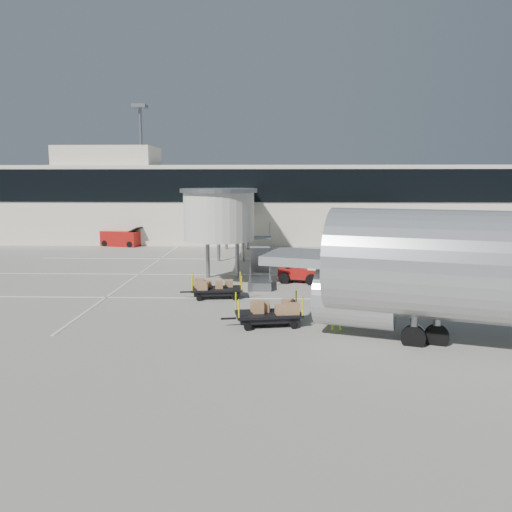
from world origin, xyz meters
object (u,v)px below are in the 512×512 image
(suitcase_cart, at_px, (366,274))
(belt_loader, at_px, (121,239))
(baggage_tug, at_px, (301,273))
(minivan, at_px, (378,255))
(box_cart_near, at_px, (270,313))
(ground_worker, at_px, (337,308))
(box_cart_far, at_px, (216,289))

(suitcase_cart, height_order, belt_loader, belt_loader)
(baggage_tug, distance_m, belt_loader, 24.30)
(belt_loader, bearing_deg, suitcase_cart, -23.22)
(minivan, bearing_deg, suitcase_cart, -133.28)
(baggage_tug, distance_m, box_cart_near, 9.97)
(minivan, bearing_deg, box_cart_near, -140.63)
(belt_loader, bearing_deg, minivan, -12.48)
(suitcase_cart, relative_size, belt_loader, 0.74)
(suitcase_cart, bearing_deg, baggage_tug, 163.29)
(box_cart_near, xyz_separation_m, ground_worker, (2.97, -0.46, 0.36))
(suitcase_cart, distance_m, ground_worker, 11.28)
(box_cart_near, distance_m, box_cart_far, 6.03)
(suitcase_cart, height_order, ground_worker, ground_worker)
(box_cart_near, distance_m, ground_worker, 3.03)
(ground_worker, bearing_deg, box_cart_far, 143.25)
(baggage_tug, height_order, box_cart_far, baggage_tug)
(box_cart_near, distance_m, minivan, 17.08)
(box_cart_far, height_order, belt_loader, belt_loader)
(minivan, relative_size, belt_loader, 1.14)
(suitcase_cart, height_order, box_cart_near, box_cart_near)
(box_cart_near, relative_size, minivan, 0.75)
(suitcase_cart, relative_size, minivan, 0.65)
(suitcase_cart, relative_size, ground_worker, 1.69)
(baggage_tug, bearing_deg, suitcase_cart, 22.15)
(box_cart_far, bearing_deg, baggage_tug, 35.70)
(box_cart_near, bearing_deg, belt_loader, 109.17)
(baggage_tug, xyz_separation_m, suitcase_cart, (4.25, 0.54, -0.17))
(baggage_tug, height_order, ground_worker, ground_worker)
(suitcase_cart, bearing_deg, minivan, 45.31)
(ground_worker, distance_m, belt_loader, 32.96)
(baggage_tug, bearing_deg, minivan, 56.10)
(box_cart_near, height_order, box_cart_far, box_cart_near)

